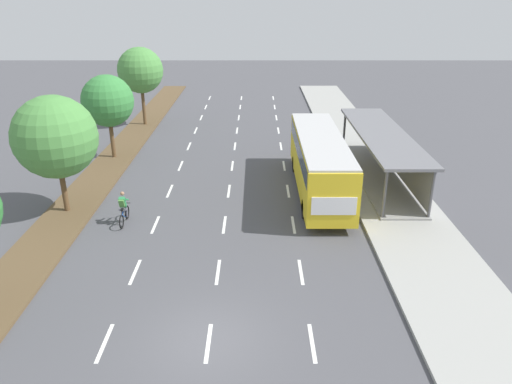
% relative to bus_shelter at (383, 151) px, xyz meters
% --- Properties ---
extents(ground_plane, '(140.00, 140.00, 0.00)m').
position_rel_bus_shelter_xyz_m(ground_plane, '(-9.53, -15.03, -1.87)').
color(ground_plane, '#4C4C51').
extents(median_strip, '(2.60, 52.00, 0.12)m').
position_rel_bus_shelter_xyz_m(median_strip, '(-17.83, 4.97, -1.81)').
color(median_strip, brown).
rests_on(median_strip, ground).
extents(sidewalk_right, '(4.50, 52.00, 0.15)m').
position_rel_bus_shelter_xyz_m(sidewalk_right, '(-0.28, 4.97, -1.79)').
color(sidewalk_right, '#9E9E99').
rests_on(sidewalk_right, ground).
extents(lane_divider_left, '(0.14, 45.97, 0.01)m').
position_rel_bus_shelter_xyz_m(lane_divider_left, '(-13.03, 2.45, -1.86)').
color(lane_divider_left, white).
rests_on(lane_divider_left, ground).
extents(lane_divider_center, '(0.14, 45.97, 0.01)m').
position_rel_bus_shelter_xyz_m(lane_divider_center, '(-9.53, 2.45, -1.86)').
color(lane_divider_center, white).
rests_on(lane_divider_center, ground).
extents(lane_divider_right, '(0.14, 45.97, 0.01)m').
position_rel_bus_shelter_xyz_m(lane_divider_right, '(-6.03, 2.45, -1.86)').
color(lane_divider_right, white).
rests_on(lane_divider_right, ground).
extents(bus_shelter, '(2.90, 12.80, 2.86)m').
position_rel_bus_shelter_xyz_m(bus_shelter, '(0.00, 0.00, 0.00)').
color(bus_shelter, gray).
rests_on(bus_shelter, sidewalk_right).
extents(bus, '(2.54, 11.29, 3.37)m').
position_rel_bus_shelter_xyz_m(bus, '(-4.28, -2.07, 0.20)').
color(bus, yellow).
rests_on(bus, ground).
extents(cyclist, '(0.46, 1.82, 1.71)m').
position_rel_bus_shelter_xyz_m(cyclist, '(-14.60, -6.20, -1.08)').
color(cyclist, black).
rests_on(cyclist, ground).
extents(median_tree_second, '(4.20, 4.20, 6.14)m').
position_rel_bus_shelter_xyz_m(median_tree_second, '(-18.01, -4.85, 2.29)').
color(median_tree_second, brown).
rests_on(median_tree_second, median_strip).
extents(median_tree_third, '(3.49, 3.49, 5.70)m').
position_rel_bus_shelter_xyz_m(median_tree_third, '(-17.94, 4.05, 2.19)').
color(median_tree_third, brown).
rests_on(median_tree_third, median_strip).
extents(median_tree_fourth, '(3.81, 3.81, 6.52)m').
position_rel_bus_shelter_xyz_m(median_tree_fourth, '(-17.65, 12.96, 2.86)').
color(median_tree_fourth, brown).
rests_on(median_tree_fourth, median_strip).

